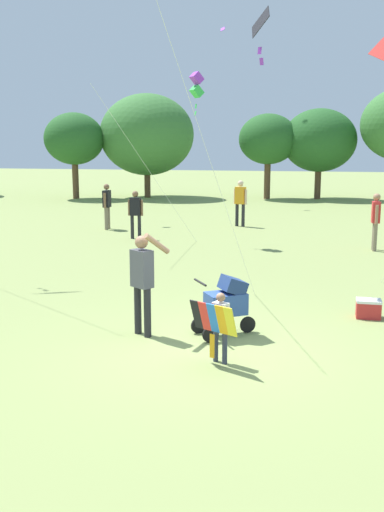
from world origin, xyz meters
TOP-DOWN VIEW (x-y plane):
  - ground_plane at (0.00, 0.00)m, footprint 120.00×120.00m
  - treeline_distant at (-7.50, 24.97)m, footprint 32.59×6.50m
  - child_with_butterfly_kite at (0.23, -0.59)m, footprint 0.74×0.52m
  - person_adult_flyer at (-1.23, 0.44)m, footprint 0.68×0.47m
  - stroller at (0.15, 0.72)m, footprint 1.07×0.88m
  - kite_adult_black at (0.28, 3.40)m, footprint 1.54×3.31m
  - kite_orange_delta at (-2.30, 10.07)m, footprint 2.49×3.60m
  - person_red_shirt at (3.30, 9.57)m, footprint 0.23×0.55m
  - person_sitting_far at (-1.35, 13.93)m, footprint 0.54×0.36m
  - person_kid_running at (-6.12, 12.10)m, footprint 0.23×0.55m
  - person_back_turned at (-4.41, 10.20)m, footprint 0.52×0.23m
  - cooler_box at (2.58, 2.27)m, footprint 0.45×0.33m

SIDE VIEW (x-z plane):
  - ground_plane at x=0.00m, z-range 0.00..0.00m
  - cooler_box at x=2.58m, z-range 0.00..0.35m
  - stroller at x=0.15m, z-range 0.09..1.12m
  - child_with_butterfly_kite at x=0.23m, z-range 0.11..1.18m
  - person_back_turned at x=-4.41m, z-range 0.14..1.76m
  - person_kid_running at x=-6.12m, z-range 0.15..1.85m
  - person_red_shirt at x=3.30m, z-range 0.15..1.88m
  - person_adult_flyer at x=-1.23m, z-range 0.14..1.92m
  - person_sitting_far at x=-1.35m, z-range 0.16..1.94m
  - treeline_distant at x=-7.50m, z-range 0.58..7.07m
  - kite_orange_delta at x=-2.30m, z-range 2.27..7.67m
  - kite_adult_black at x=0.28m, z-range 2.33..8.22m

